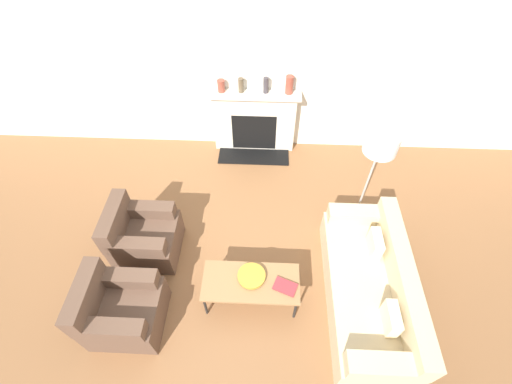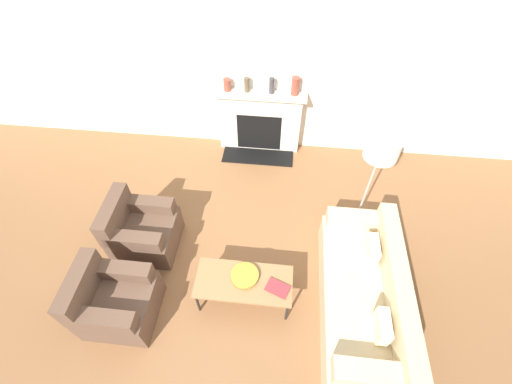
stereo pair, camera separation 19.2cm
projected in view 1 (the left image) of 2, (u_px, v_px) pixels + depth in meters
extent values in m
plane|color=brown|center=(229.00, 299.00, 4.33)|extent=(18.00, 18.00, 0.00)
cube|color=silver|center=(242.00, 68.00, 5.18)|extent=(18.00, 0.06, 2.90)
cube|color=beige|center=(254.00, 122.00, 5.78)|extent=(1.36, 0.20, 1.07)
cube|color=black|center=(254.00, 132.00, 5.84)|extent=(0.75, 0.04, 0.70)
cube|color=black|center=(254.00, 156.00, 6.00)|extent=(1.22, 0.40, 0.02)
cube|color=beige|center=(254.00, 95.00, 5.34)|extent=(1.48, 0.28, 0.05)
cube|color=#CCB78E|center=(364.00, 291.00, 4.18)|extent=(0.87, 2.06, 0.41)
cube|color=#CCB78E|center=(403.00, 277.00, 3.88)|extent=(0.20, 2.06, 0.37)
cube|color=#CCB78E|center=(358.00, 215.00, 4.54)|extent=(0.80, 0.22, 0.21)
cube|color=#CCB78E|center=(386.00, 366.00, 3.35)|extent=(0.80, 0.22, 0.21)
cube|color=beige|center=(375.00, 243.00, 4.22)|extent=(0.12, 0.32, 0.28)
cube|color=beige|center=(391.00, 319.00, 3.62)|extent=(0.12, 0.32, 0.28)
cube|color=brown|center=(127.00, 313.00, 3.98)|extent=(0.81, 0.75, 0.46)
cube|color=brown|center=(86.00, 297.00, 3.66)|extent=(0.18, 0.75, 0.40)
cube|color=brown|center=(110.00, 329.00, 3.55)|extent=(0.72, 0.18, 0.19)
cube|color=brown|center=(126.00, 278.00, 3.92)|extent=(0.72, 0.18, 0.19)
cube|color=brown|center=(148.00, 241.00, 4.62)|extent=(0.81, 0.75, 0.46)
cube|color=brown|center=(115.00, 221.00, 4.30)|extent=(0.18, 0.75, 0.40)
cube|color=brown|center=(136.00, 247.00, 4.19)|extent=(0.72, 0.18, 0.19)
cube|color=brown|center=(148.00, 210.00, 4.56)|extent=(0.72, 0.18, 0.19)
cube|color=olive|center=(251.00, 282.00, 4.01)|extent=(1.14, 0.52, 0.03)
cylinder|color=black|center=(205.00, 306.00, 4.06)|extent=(0.03, 0.03, 0.42)
cylinder|color=black|center=(295.00, 310.00, 4.03)|extent=(0.03, 0.03, 0.42)
cylinder|color=black|center=(210.00, 272.00, 4.34)|extent=(0.03, 0.03, 0.42)
cylinder|color=black|center=(294.00, 276.00, 4.31)|extent=(0.03, 0.03, 0.42)
cylinder|color=#BC8E2D|center=(252.00, 277.00, 4.03)|extent=(0.12, 0.12, 0.01)
cylinder|color=#BC8E2D|center=(252.00, 276.00, 4.02)|extent=(0.33, 0.33, 0.04)
cube|color=#9E2D33|center=(285.00, 287.00, 3.95)|extent=(0.31, 0.25, 0.02)
cylinder|color=gray|center=(354.00, 218.00, 5.13)|extent=(0.31, 0.31, 0.03)
cylinder|color=gray|center=(366.00, 187.00, 4.59)|extent=(0.03, 0.03, 1.39)
cylinder|color=white|center=(382.00, 142.00, 3.99)|extent=(0.40, 0.40, 0.28)
cylinder|color=brown|center=(221.00, 86.00, 5.28)|extent=(0.11, 0.11, 0.19)
cylinder|color=brown|center=(241.00, 85.00, 5.25)|extent=(0.08, 0.08, 0.23)
cylinder|color=#3D383D|center=(266.00, 85.00, 5.24)|extent=(0.08, 0.08, 0.25)
cylinder|color=brown|center=(289.00, 85.00, 5.21)|extent=(0.12, 0.12, 0.29)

